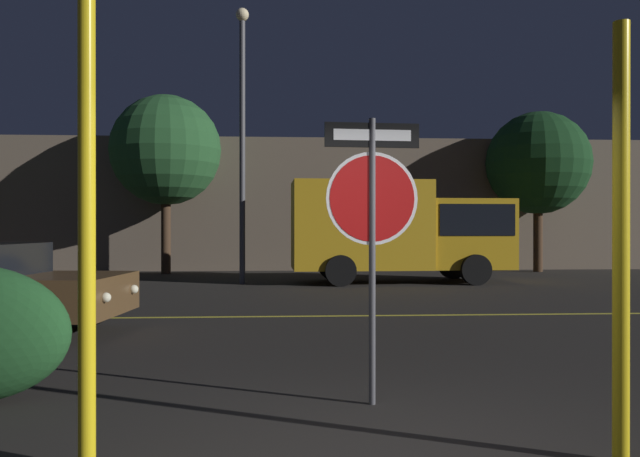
{
  "coord_description": "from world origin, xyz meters",
  "views": [
    {
      "loc": [
        -0.58,
        -3.89,
        1.59
      ],
      "look_at": [
        -0.11,
        4.11,
        1.57
      ],
      "focal_mm": 35.0,
      "sensor_mm": 36.0,
      "label": 1
    }
  ],
  "objects": [
    {
      "name": "road_center_stripe",
      "position": [
        0.0,
        7.17,
        0.0
      ],
      "size": [
        40.07,
        0.12,
        0.01
      ],
      "primitive_type": "cube",
      "color": "gold",
      "rests_on": "ground_plane"
    },
    {
      "name": "tree_0",
      "position": [
        -4.55,
        17.5,
        4.17
      ],
      "size": [
        3.72,
        3.72,
        6.05
      ],
      "color": "#422D1E",
      "rests_on": "ground_plane"
    },
    {
      "name": "stop_sign",
      "position": [
        0.22,
        1.65,
        1.81
      ],
      "size": [
        0.86,
        0.08,
        2.56
      ],
      "rotation": [
        0.0,
        0.0,
        0.07
      ],
      "color": "#4C4C51",
      "rests_on": "ground_plane"
    },
    {
      "name": "yellow_pole_right",
      "position": [
        1.69,
        0.17,
        1.49
      ],
      "size": [
        0.11,
        0.11,
        2.97
      ],
      "primitive_type": "cylinder",
      "color": "yellow",
      "rests_on": "ground_plane"
    },
    {
      "name": "yellow_pole_left",
      "position": [
        -1.86,
        0.25,
        1.76
      ],
      "size": [
        0.11,
        0.11,
        3.51
      ],
      "primitive_type": "cylinder",
      "color": "yellow",
      "rests_on": "ground_plane"
    },
    {
      "name": "tree_1",
      "position": [
        8.44,
        17.66,
        3.84
      ],
      "size": [
        3.62,
        3.62,
        5.66
      ],
      "color": "#422D1E",
      "rests_on": "ground_plane"
    },
    {
      "name": "building_backdrop",
      "position": [
        -0.61,
        20.82,
        2.42
      ],
      "size": [
        32.92,
        4.19,
        4.85
      ],
      "primitive_type": "cube",
      "color": "#6B5B4C",
      "rests_on": "ground_plane"
    },
    {
      "name": "delivery_truck",
      "position": [
        2.82,
        13.79,
        1.56
      ],
      "size": [
        6.24,
        2.49,
        2.88
      ],
      "rotation": [
        0.0,
        0.0,
        -1.54
      ],
      "color": "gold",
      "rests_on": "ground_plane"
    },
    {
      "name": "street_lamp",
      "position": [
        -1.71,
        13.56,
        4.46
      ],
      "size": [
        0.37,
        0.37,
        7.69
      ],
      "color": "#4C4C51",
      "rests_on": "ground_plane"
    }
  ]
}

